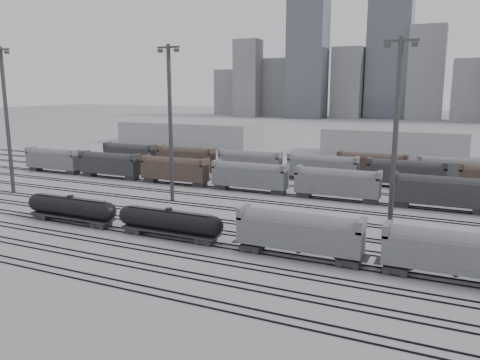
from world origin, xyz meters
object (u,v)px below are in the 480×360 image
at_px(hopper_car_a, 299,231).
at_px(light_mast_a, 7,117).
at_px(tank_car_a, 71,208).
at_px(light_mast_c, 395,137).
at_px(hopper_car_b, 458,252).
at_px(tank_car_b, 169,222).

xyz_separation_m(hopper_car_a, light_mast_a, (-60.25, 10.75, 11.06)).
bearing_deg(hopper_car_a, tank_car_a, -180.00).
bearing_deg(light_mast_c, hopper_car_b, -52.92).
bearing_deg(light_mast_a, hopper_car_a, -10.12).
bearing_deg(hopper_car_a, tank_car_b, 180.00).
xyz_separation_m(tank_car_a, tank_car_b, (17.14, 0.00, -0.04)).
bearing_deg(light_mast_c, tank_car_a, -166.53).
relative_size(tank_car_a, hopper_car_b, 1.10).
bearing_deg(tank_car_b, hopper_car_b, 0.00).
bearing_deg(hopper_car_b, hopper_car_a, 180.00).
relative_size(light_mast_a, light_mast_c, 1.06).
distance_m(tank_car_a, hopper_car_b, 51.68).
height_order(hopper_car_a, light_mast_c, light_mast_c).
height_order(tank_car_a, tank_car_b, tank_car_a).
height_order(hopper_car_a, hopper_car_b, hopper_car_a).
relative_size(tank_car_a, light_mast_a, 0.60).
height_order(tank_car_a, hopper_car_b, hopper_car_b).
distance_m(hopper_car_a, light_mast_a, 62.19).
bearing_deg(light_mast_a, tank_car_b, -14.22).
xyz_separation_m(tank_car_b, hopper_car_a, (17.83, 0.00, 1.01)).
distance_m(tank_car_a, light_mast_a, 29.99).
bearing_deg(tank_car_b, hopper_car_a, 0.00).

